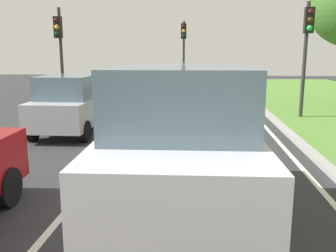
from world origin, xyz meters
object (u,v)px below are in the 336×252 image
traffic_light_near_right (307,40)px  traffic_light_overhead_left (60,43)px  car_suv_ahead (181,145)px  car_hatchback_far (72,104)px  traffic_light_far_median (184,44)px

traffic_light_near_right → traffic_light_overhead_left: traffic_light_overhead_left is taller
car_suv_ahead → car_hatchback_far: car_suv_ahead is taller
car_suv_ahead → car_hatchback_far: size_ratio=1.23×
traffic_light_far_median → car_suv_ahead: bearing=-87.6°
traffic_light_far_median → traffic_light_overhead_left: bearing=-125.8°
traffic_light_near_right → traffic_light_overhead_left: size_ratio=0.98×
car_hatchback_far → traffic_light_near_right: (7.80, 3.07, 2.02)m
car_suv_ahead → car_hatchback_far: 6.87m
car_suv_ahead → traffic_light_far_median: traffic_light_far_median is taller
traffic_light_overhead_left → traffic_light_far_median: bearing=54.2°
car_suv_ahead → traffic_light_near_right: traffic_light_near_right is taller
traffic_light_near_right → traffic_light_far_median: (-4.86, 8.76, 0.09)m
car_hatchback_far → traffic_light_near_right: traffic_light_near_right is taller
traffic_light_near_right → traffic_light_overhead_left: 10.09m
car_suv_ahead → traffic_light_far_median: 17.73m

